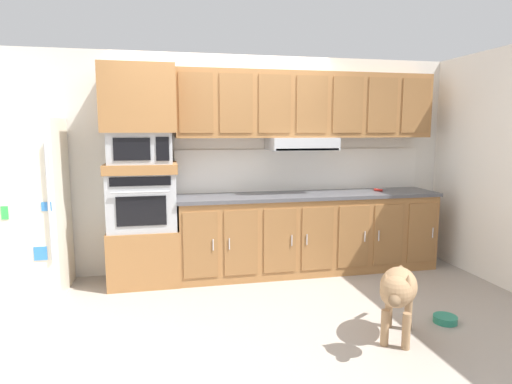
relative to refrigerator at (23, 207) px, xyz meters
The scene contains 16 objects.
ground_plane 2.37m from the refrigerator, 17.99° to the right, with size 9.60×9.60×0.00m, color #9E9389.
back_kitchen_wall 2.17m from the refrigerator, 11.62° to the left, with size 6.20×0.12×2.50m, color silver.
side_panel_right 4.95m from the refrigerator, ahead, with size 0.12×7.10×2.50m, color white.
refrigerator is the anchor object (origin of this frame).
oven_base_cabinet 1.29m from the refrigerator, ahead, with size 0.74×0.62×0.60m, color #996638.
built_in_oven 1.16m from the refrigerator, ahead, with size 0.70×0.62×0.60m.
appliance_mid_shelf 1.21m from the refrigerator, ahead, with size 0.74×0.62×0.10m, color #996638.
microwave 1.29m from the refrigerator, ahead, with size 0.64×0.54×0.32m.
appliance_upper_cabinet 1.58m from the refrigerator, ahead, with size 0.74×0.62×0.68m, color #996638.
lower_cabinet_run 3.06m from the refrigerator, ahead, with size 3.00×0.63×0.88m.
countertop_slab 3.02m from the refrigerator, ahead, with size 3.04×0.64×0.04m, color #4C4C51.
backsplash_panel 3.06m from the refrigerator, ahead, with size 3.04×0.02×0.50m, color silver.
upper_cabinet_with_hood 3.19m from the refrigerator, ahead, with size 3.00×0.48×0.88m.
screwdriver 3.91m from the refrigerator, ahead, with size 0.17×0.17×0.03m.
dog 3.61m from the refrigerator, 29.14° to the right, with size 0.58×0.80×0.64m.
dog_food_bowl 4.11m from the refrigerator, 22.29° to the right, with size 0.20×0.20×0.06m.
Camera 1 is at (-0.70, -3.96, 1.64)m, focal length 30.33 mm.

